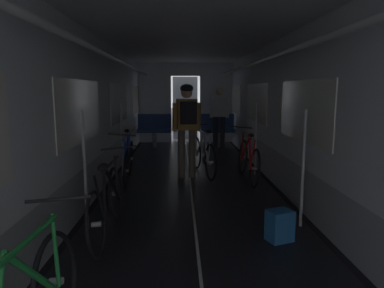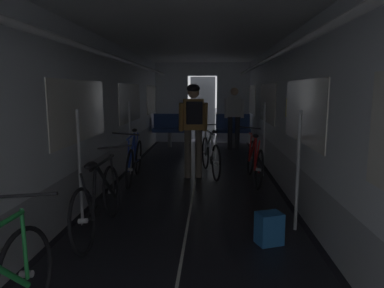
{
  "view_description": "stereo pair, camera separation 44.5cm",
  "coord_description": "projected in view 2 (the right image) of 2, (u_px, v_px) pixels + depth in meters",
  "views": [
    {
      "loc": [
        -0.17,
        -1.86,
        1.62
      ],
      "look_at": [
        0.0,
        3.17,
        0.84
      ],
      "focal_mm": 32.73,
      "sensor_mm": 36.0,
      "label": 1
    },
    {
      "loc": [
        0.27,
        -1.86,
        1.62
      ],
      "look_at": [
        0.0,
        3.17,
        0.84
      ],
      "focal_mm": 32.73,
      "sensor_mm": 36.0,
      "label": 2
    }
  ],
  "objects": [
    {
      "name": "person_standing_near_bench",
      "position": [
        234.0,
        114.0,
        9.5
      ],
      "size": [
        0.53,
        0.23,
        1.69
      ],
      "color": "#2D2D33",
      "rests_on": "ground"
    },
    {
      "name": "bicycle_silver_in_aisle",
      "position": [
        210.0,
        155.0,
        6.73
      ],
      "size": [
        0.52,
        1.66,
        0.93
      ],
      "color": "black",
      "rests_on": "ground"
    },
    {
      "name": "bench_seat_far_left",
      "position": [
        170.0,
        127.0,
        10.03
      ],
      "size": [
        0.98,
        0.51,
        0.95
      ],
      "color": "gray",
      "rests_on": "ground"
    },
    {
      "name": "bicycle_blue",
      "position": [
        134.0,
        160.0,
        6.23
      ],
      "size": [
        0.44,
        1.69,
        0.95
      ],
      "color": "black",
      "rests_on": "ground"
    },
    {
      "name": "bicycle_red",
      "position": [
        254.0,
        161.0,
        6.19
      ],
      "size": [
        0.44,
        1.69,
        0.95
      ],
      "color": "black",
      "rests_on": "ground"
    },
    {
      "name": "person_cyclist_aisle",
      "position": [
        193.0,
        120.0,
        6.38
      ],
      "size": [
        0.55,
        0.42,
        1.73
      ],
      "color": "brown",
      "rests_on": "ground"
    },
    {
      "name": "backpack_on_floor",
      "position": [
        269.0,
        228.0,
        3.71
      ],
      "size": [
        0.31,
        0.28,
        0.34
      ],
      "primitive_type": "cube",
      "rotation": [
        0.0,
        0.0,
        0.36
      ],
      "color": "#1E5693",
      "rests_on": "ground"
    },
    {
      "name": "bench_seat_far_right",
      "position": [
        233.0,
        127.0,
        9.93
      ],
      "size": [
        0.98,
        0.51,
        0.95
      ],
      "color": "gray",
      "rests_on": "ground"
    },
    {
      "name": "train_car_shell",
      "position": [
        193.0,
        85.0,
        5.39
      ],
      "size": [
        3.14,
        12.34,
        2.57
      ],
      "color": "black",
      "rests_on": "ground"
    },
    {
      "name": "bicycle_black",
      "position": [
        99.0,
        200.0,
        3.96
      ],
      "size": [
        0.44,
        1.69,
        0.95
      ],
      "color": "black",
      "rests_on": "ground"
    }
  ]
}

